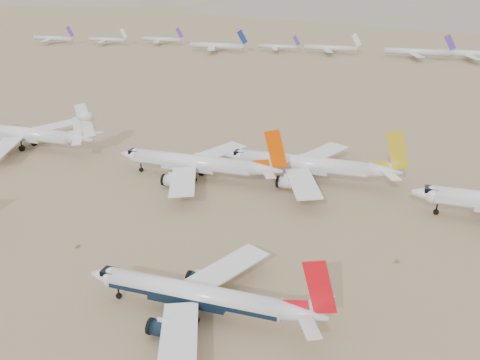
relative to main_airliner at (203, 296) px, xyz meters
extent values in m
plane|color=olive|center=(-6.33, 0.23, -4.27)|extent=(7000.00, 7000.00, 0.00)
cylinder|color=white|center=(-1.99, 0.00, 0.19)|extent=(32.79, 3.88, 3.88)
cube|color=black|center=(-1.99, 0.00, -0.29)|extent=(32.13, 3.93, 0.87)
sphere|color=white|center=(-18.38, 0.00, 0.19)|extent=(3.88, 3.88, 3.88)
cube|color=black|center=(-18.96, 0.00, 1.26)|extent=(2.71, 2.52, 0.97)
cone|color=white|center=(18.28, 0.00, 0.48)|extent=(8.20, 3.88, 3.88)
cube|color=white|center=(0.55, -11.50, -0.49)|extent=(12.66, 19.96, 0.61)
cube|color=white|center=(19.87, -3.77, 0.97)|extent=(5.20, 6.81, 0.23)
cylinder|color=black|center=(-3.81, -8.06, -2.24)|extent=(4.55, 2.79, 2.79)
cube|color=white|center=(0.55, 11.50, -0.49)|extent=(12.66, 19.96, 0.61)
cube|color=white|center=(19.87, 3.77, 0.97)|extent=(5.20, 6.81, 0.23)
cylinder|color=black|center=(-3.81, 8.06, -2.24)|extent=(4.55, 2.79, 2.79)
cube|color=red|center=(20.56, 0.00, 6.13)|extent=(6.21, 0.31, 10.24)
cylinder|color=black|center=(-17.41, 0.00, -3.69)|extent=(1.16, 0.48, 1.16)
cylinder|color=black|center=(-0.62, -2.71, -3.45)|extent=(1.63, 0.97, 1.63)
cylinder|color=black|center=(-0.62, 2.71, -3.45)|extent=(1.63, 0.97, 1.63)
sphere|color=white|center=(38.51, 58.84, 1.13)|extent=(4.69, 4.69, 4.69)
cube|color=black|center=(37.81, 58.84, 2.42)|extent=(3.29, 3.05, 1.17)
cylinder|color=black|center=(39.68, 58.84, -3.56)|extent=(1.41, 0.59, 1.41)
cylinder|color=white|center=(2.22, 71.27, 1.02)|extent=(37.81, 4.59, 4.59)
cube|color=silver|center=(2.22, 71.27, 0.44)|extent=(37.05, 4.66, 1.03)
sphere|color=white|center=(-16.68, 71.27, 1.02)|extent=(4.59, 4.59, 4.59)
cube|color=black|center=(-17.37, 71.27, 2.28)|extent=(3.22, 2.99, 1.15)
cone|color=white|center=(25.59, 71.27, 1.36)|extent=(9.45, 4.59, 4.59)
cube|color=white|center=(5.14, 57.95, 0.21)|extent=(14.60, 23.01, 0.71)
cube|color=white|center=(27.43, 66.91, 1.94)|extent=(6.00, 7.85, 0.28)
cylinder|color=silver|center=(0.12, 61.92, -1.86)|extent=(5.25, 3.31, 3.31)
cube|color=white|center=(5.14, 84.60, 0.21)|extent=(14.60, 23.01, 0.71)
cube|color=white|center=(27.43, 75.64, 1.94)|extent=(6.00, 7.85, 0.28)
cylinder|color=silver|center=(0.12, 80.63, -1.86)|extent=(5.25, 3.31, 3.31)
cube|color=gold|center=(28.22, 71.27, 7.91)|extent=(7.17, 0.37, 11.81)
cylinder|color=black|center=(-15.53, 71.27, -3.58)|extent=(1.38, 0.57, 1.38)
cylinder|color=black|center=(3.80, 68.06, -3.30)|extent=(1.93, 1.15, 1.93)
cylinder|color=black|center=(3.80, 74.49, -3.30)|extent=(1.93, 1.15, 1.93)
cylinder|color=white|center=(-29.15, 62.08, 0.92)|extent=(36.90, 4.51, 4.51)
cube|color=silver|center=(-29.15, 62.08, 0.36)|extent=(36.17, 4.58, 1.01)
sphere|color=white|center=(-47.60, 62.08, 0.92)|extent=(4.51, 4.51, 4.51)
cube|color=black|center=(-48.28, 62.08, 2.16)|extent=(3.16, 2.93, 1.13)
cone|color=white|center=(-6.34, 62.08, 1.26)|extent=(9.23, 4.51, 4.51)
cube|color=white|center=(-26.30, 49.06, 0.13)|extent=(14.25, 22.46, 0.70)
cube|color=white|center=(-4.55, 57.81, 1.82)|extent=(5.86, 7.66, 0.27)
cylinder|color=silver|center=(-31.20, 52.93, -1.90)|extent=(5.13, 3.25, 3.25)
cube|color=white|center=(-26.30, 75.10, 0.13)|extent=(14.25, 22.46, 0.70)
cube|color=white|center=(-4.55, 66.34, 1.82)|extent=(5.86, 7.66, 0.27)
cylinder|color=silver|center=(-31.20, 71.22, -1.90)|extent=(5.13, 3.25, 3.25)
cube|color=#D44400|center=(-3.78, 62.08, 7.65)|extent=(6.99, 0.36, 11.52)
cylinder|color=black|center=(-46.47, 62.08, -3.59)|extent=(1.35, 0.56, 1.35)
cylinder|color=black|center=(-27.61, 58.92, -3.32)|extent=(1.89, 1.13, 1.89)
cylinder|color=black|center=(-27.61, 65.23, -3.32)|extent=(1.89, 1.13, 1.89)
cylinder|color=white|center=(-96.72, 70.07, 0.96)|extent=(37.97, 4.55, 4.55)
cube|color=silver|center=(-96.72, 70.07, 0.39)|extent=(37.21, 4.61, 1.02)
cone|color=white|center=(-73.25, 70.07, 1.30)|extent=(9.49, 4.55, 4.55)
cube|color=white|center=(-93.78, 56.72, 0.17)|extent=(14.66, 23.11, 0.71)
cube|color=white|center=(-71.40, 65.69, 1.87)|extent=(6.03, 7.88, 0.27)
cylinder|color=silver|center=(-98.83, 60.70, -1.88)|extent=(5.27, 3.27, 3.27)
cube|color=white|center=(-93.78, 83.41, 0.17)|extent=(14.66, 23.11, 0.71)
cube|color=white|center=(-71.40, 74.44, 1.87)|extent=(6.03, 7.88, 0.27)
cylinder|color=silver|center=(-98.83, 79.43, -1.88)|extent=(5.27, 3.27, 3.27)
cube|color=white|center=(-70.61, 70.07, 7.86)|extent=(7.20, 0.36, 11.86)
cylinder|color=white|center=(-70.35, 70.07, 9.33)|extent=(4.75, 2.95, 2.95)
cylinder|color=black|center=(-95.13, 66.88, -3.31)|extent=(1.91, 1.14, 1.91)
cylinder|color=black|center=(-95.13, 73.25, -3.31)|extent=(1.91, 1.14, 1.91)
cylinder|color=silver|center=(-263.00, 308.58, -0.06)|extent=(36.52, 3.61, 3.61)
cube|color=#4D3593|center=(-245.81, 308.58, 6.04)|extent=(7.27, 0.36, 9.16)
cube|color=silver|center=(-263.00, 299.13, -0.60)|extent=(9.62, 16.81, 0.36)
cube|color=silver|center=(-263.00, 318.03, -0.60)|extent=(9.62, 16.81, 0.36)
cylinder|color=silver|center=(-216.53, 316.96, -0.22)|extent=(33.34, 3.29, 3.29)
cube|color=white|center=(-200.84, 316.96, 5.35)|extent=(6.64, 0.33, 8.36)
cube|color=silver|center=(-216.53, 308.34, -0.71)|extent=(8.78, 15.35, 0.33)
cube|color=silver|center=(-216.53, 325.59, -0.71)|extent=(8.78, 15.35, 0.33)
cylinder|color=silver|center=(-174.78, 332.84, -0.16)|extent=(34.45, 3.40, 3.40)
cube|color=#4D3593|center=(-158.57, 332.84, 5.59)|extent=(6.86, 0.34, 8.64)
cube|color=silver|center=(-174.78, 323.92, -0.68)|extent=(9.08, 15.86, 0.34)
cube|color=silver|center=(-174.78, 341.75, -0.68)|extent=(9.08, 15.86, 0.34)
cylinder|color=silver|center=(-116.46, 307.67, 0.25)|extent=(42.82, 4.23, 4.23)
cube|color=navy|center=(-96.31, 307.67, 7.40)|extent=(8.53, 0.42, 10.74)
cube|color=silver|center=(-116.46, 296.59, -0.39)|extent=(11.28, 19.71, 0.42)
cube|color=silver|center=(-116.46, 318.75, -0.39)|extent=(11.28, 19.71, 0.42)
cylinder|color=silver|center=(-73.12, 322.45, -0.38)|extent=(30.13, 2.98, 2.98)
cube|color=#4D3593|center=(-58.94, 322.45, 4.65)|extent=(6.00, 0.30, 7.56)
cube|color=silver|center=(-73.12, 314.65, -0.83)|extent=(7.94, 13.87, 0.30)
cube|color=silver|center=(-73.12, 330.25, -0.83)|extent=(7.94, 13.87, 0.30)
cylinder|color=silver|center=(-33.82, 324.67, 0.06)|extent=(38.95, 3.85, 3.85)
cube|color=white|center=(-15.49, 324.67, 6.57)|extent=(7.76, 0.38, 9.77)
cube|color=silver|center=(-33.82, 314.59, -0.52)|extent=(10.26, 17.93, 0.38)
cube|color=silver|center=(-33.82, 334.75, -0.52)|extent=(10.26, 17.93, 0.38)
cylinder|color=silver|center=(26.79, 322.61, 0.30)|extent=(43.76, 4.32, 4.32)
cube|color=#4D3593|center=(47.38, 322.61, 7.61)|extent=(8.71, 0.43, 10.98)
cube|color=silver|center=(26.79, 311.29, -0.35)|extent=(11.53, 20.14, 0.43)
cube|color=silver|center=(26.79, 333.94, -0.35)|extent=(11.53, 20.14, 0.43)
cylinder|color=silver|center=(62.86, 324.66, 0.41)|extent=(46.04, 4.55, 4.55)
cube|color=silver|center=(62.86, 312.74, -0.27)|extent=(12.13, 21.19, 0.45)
cube|color=silver|center=(62.86, 336.57, -0.27)|extent=(12.13, 21.19, 0.45)
ellipsoid|color=brown|center=(-36.73, 14.63, -3.97)|extent=(0.98, 0.98, 0.54)
ellipsoid|color=brown|center=(18.07, 1.83, -4.02)|extent=(0.84, 0.84, 0.46)
ellipsoid|color=brown|center=(31.77, 31.13, -3.97)|extent=(0.98, 0.98, 0.54)
camera|label=1|loc=(32.19, -74.10, 54.15)|focal=40.00mm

